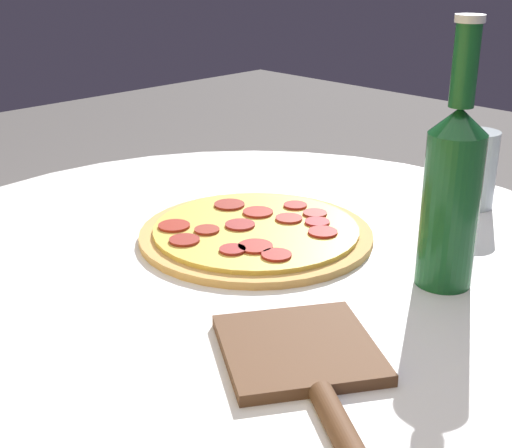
% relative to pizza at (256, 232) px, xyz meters
% --- Properties ---
extents(table, '(0.98, 0.98, 0.70)m').
position_rel_pizza_xyz_m(table, '(-0.04, 0.05, -0.15)').
color(table, white).
rests_on(table, ground_plane).
extents(pizza, '(0.31, 0.31, 0.02)m').
position_rel_pizza_xyz_m(pizza, '(0.00, 0.00, 0.00)').
color(pizza, tan).
rests_on(pizza, table).
extents(beer_bottle, '(0.06, 0.06, 0.30)m').
position_rel_pizza_xyz_m(beer_bottle, '(-0.25, -0.06, 0.11)').
color(beer_bottle, '#144C23').
rests_on(beer_bottle, table).
extents(pizza_paddle, '(0.26, 0.20, 0.02)m').
position_rel_pizza_xyz_m(pizza_paddle, '(-0.25, 0.18, -0.00)').
color(pizza_paddle, brown).
rests_on(pizza_paddle, table).
extents(drinking_glass, '(0.06, 0.06, 0.11)m').
position_rel_pizza_xyz_m(drinking_glass, '(-0.14, -0.32, 0.05)').
color(drinking_glass, silver).
rests_on(drinking_glass, table).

